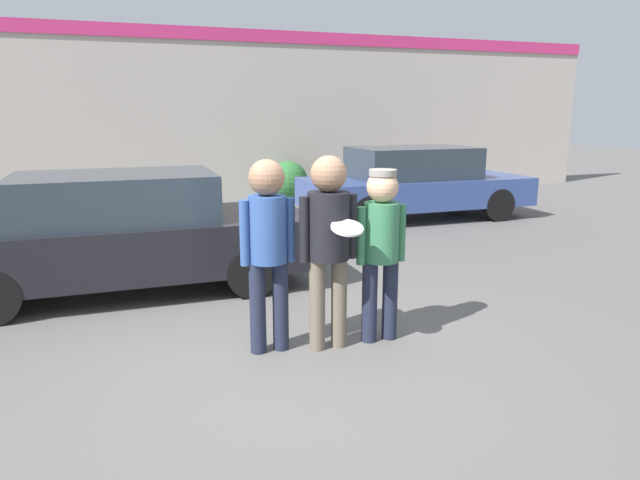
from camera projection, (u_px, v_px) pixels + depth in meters
name	position (u px, v px, depth m)	size (l,w,h in m)	color
ground_plane	(295.00, 355.00, 5.31)	(56.00, 56.00, 0.00)	#5B5956
storefront_building	(176.00, 115.00, 13.86)	(24.00, 0.22, 4.18)	#B2A89E
person_left	(268.00, 238.00, 5.18)	(0.51, 0.34, 1.81)	#1E2338
person_middle_with_frisbee	(329.00, 233.00, 5.24)	(0.56, 0.62, 1.83)	#665B4C
person_right	(381.00, 240.00, 5.45)	(0.51, 0.34, 1.69)	#1E2338
parked_car_near	(124.00, 233.00, 7.08)	(4.53, 1.80, 1.48)	black
parked_car_far	(415.00, 183.00, 11.89)	(4.73, 1.87, 1.49)	#334784
shrub	(288.00, 180.00, 14.45)	(0.99, 0.99, 0.99)	#2D6B33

